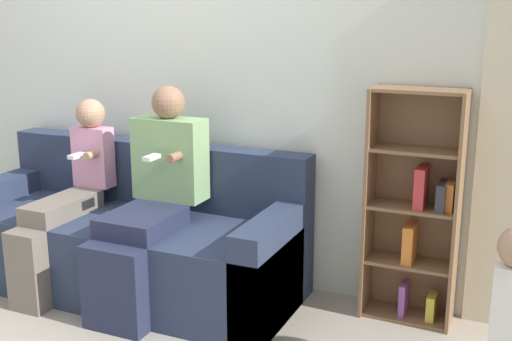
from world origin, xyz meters
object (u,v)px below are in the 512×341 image
(couch, at_px, (131,241))
(child_seated, at_px, (66,196))
(bookshelf, at_px, (416,210))
(adult_seated, at_px, (152,196))

(couch, distance_m, child_seated, 0.48)
(child_seated, relative_size, bookshelf, 0.89)
(child_seated, bearing_deg, bookshelf, 13.23)
(adult_seated, height_order, child_seated, adult_seated)
(couch, xyz_separation_m, bookshelf, (1.66, 0.32, 0.32))
(couch, relative_size, child_seated, 1.84)
(couch, distance_m, adult_seated, 0.44)
(adult_seated, height_order, bookshelf, bookshelf)
(adult_seated, distance_m, child_seated, 0.60)
(couch, bearing_deg, child_seated, -157.14)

